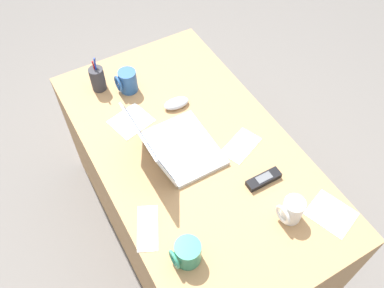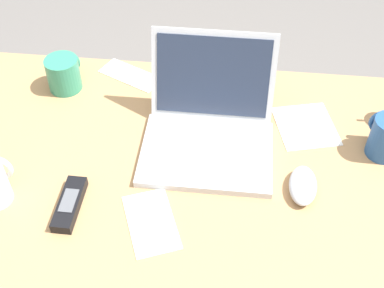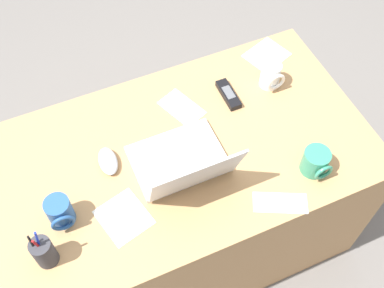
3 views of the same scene
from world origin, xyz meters
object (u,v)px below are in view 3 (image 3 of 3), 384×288
computer_mouse (108,161)px  pen_holder (44,252)px  coffee_mug_white (60,212)px  coffee_mug_spare (316,162)px  cordless_phone (228,94)px  laptop (184,164)px  coffee_mug_tall (271,76)px

computer_mouse → pen_holder: 0.37m
coffee_mug_white → pen_holder: (0.08, 0.11, 0.01)m
coffee_mug_spare → cordless_phone: coffee_mug_spare is taller
pen_holder → coffee_mug_spare: bearing=176.9°
cordless_phone → pen_holder: bearing=24.5°
coffee_mug_white → pen_holder: bearing=55.0°
coffee_mug_spare → pen_holder: (0.91, -0.05, 0.01)m
laptop → coffee_mug_spare: laptop is taller
computer_mouse → coffee_mug_white: coffee_mug_white is taller
coffee_mug_tall → cordless_phone: coffee_mug_tall is taller
computer_mouse → coffee_mug_spare: size_ratio=1.13×
computer_mouse → coffee_mug_white: size_ratio=1.09×
computer_mouse → coffee_mug_spare: bearing=157.9°
coffee_mug_spare → pen_holder: size_ratio=0.56×
laptop → coffee_mug_tall: bearing=-153.6°
laptop → pen_holder: 0.51m
computer_mouse → cordless_phone: 0.52m
laptop → coffee_mug_tall: size_ratio=3.06×
coffee_mug_white → cordless_phone: (-0.71, -0.25, -0.04)m
laptop → coffee_mug_white: 0.42m
coffee_mug_white → coffee_mug_spare: bearing=169.2°
laptop → coffee_mug_spare: bearing=157.5°
computer_mouse → cordless_phone: (-0.51, -0.10, -0.01)m
coffee_mug_white → coffee_mug_tall: (-0.88, -0.24, -0.00)m
coffee_mug_tall → computer_mouse: bearing=7.9°
coffee_mug_tall → cordless_phone: 0.18m
computer_mouse → cordless_phone: computer_mouse is taller
coffee_mug_white → cordless_phone: bearing=-160.7°
coffee_mug_tall → laptop: bearing=26.4°
computer_mouse → coffee_mug_tall: (-0.68, -0.09, 0.03)m
coffee_mug_white → coffee_mug_tall: coffee_mug_white is taller
cordless_phone → pen_holder: 0.86m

